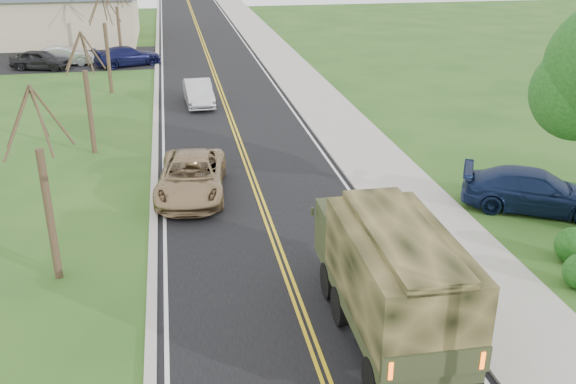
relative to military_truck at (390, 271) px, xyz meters
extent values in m
cube|color=black|center=(-1.99, 34.77, -1.96)|extent=(8.00, 120.00, 0.01)
cube|color=#9E998E|center=(2.16, 34.77, -1.91)|extent=(0.30, 120.00, 0.12)
cube|color=#9E998E|center=(3.91, 34.77, -1.92)|extent=(3.20, 120.00, 0.10)
cube|color=#9E998E|center=(-6.14, 34.77, -1.92)|extent=(0.30, 120.00, 0.10)
cylinder|color=#38281C|center=(-8.99, 4.77, 0.13)|extent=(0.24, 0.24, 4.20)
cylinder|color=#38281C|center=(-8.51, 4.90, 3.16)|extent=(1.01, 0.33, 1.90)
cylinder|color=#38281C|center=(-8.96, 5.39, 3.08)|extent=(0.13, 1.29, 1.74)
cylinder|color=#38281C|center=(-9.45, 4.95, 3.16)|extent=(0.98, 0.43, 1.90)
cylinder|color=#38281C|center=(-9.38, 4.29, 3.08)|extent=(0.79, 1.05, 1.77)
cylinder|color=#38281C|center=(-8.72, 4.36, 3.16)|extent=(0.58, 0.90, 1.90)
cylinder|color=#38281C|center=(-8.99, 16.77, 0.01)|extent=(0.24, 0.24, 3.96)
cylinder|color=#38281C|center=(-8.54, 16.89, 2.86)|extent=(0.96, 0.32, 1.79)
cylinder|color=#38281C|center=(-8.96, 17.35, 2.79)|extent=(0.12, 1.22, 1.65)
cylinder|color=#38281C|center=(-9.42, 16.94, 2.86)|extent=(0.93, 0.41, 1.79)
cylinder|color=#38281C|center=(-9.36, 16.32, 2.79)|extent=(0.75, 0.99, 1.67)
cylinder|color=#38281C|center=(-8.74, 16.38, 2.86)|extent=(0.55, 0.85, 1.80)
cylinder|color=#38281C|center=(-8.99, 28.77, 0.25)|extent=(0.24, 0.24, 4.44)
cylinder|color=#38281C|center=(-8.49, 28.91, 3.45)|extent=(1.07, 0.35, 2.00)
cylinder|color=#38281C|center=(-8.96, 29.42, 3.37)|extent=(0.13, 1.36, 1.84)
cylinder|color=#38281C|center=(-9.48, 28.96, 3.45)|extent=(1.03, 0.46, 2.00)
cylinder|color=#38281C|center=(-9.40, 28.26, 3.37)|extent=(0.83, 1.10, 1.87)
cylinder|color=#38281C|center=(-8.71, 28.33, 3.45)|extent=(0.61, 0.95, 2.01)
cylinder|color=#38281C|center=(-8.99, 40.77, 0.07)|extent=(0.24, 0.24, 4.08)
cube|color=tan|center=(-17.99, 50.77, 0.13)|extent=(20.00, 12.00, 4.20)
cube|color=black|center=(-11.99, 40.77, -1.96)|extent=(18.00, 10.00, 0.02)
cylinder|color=black|center=(-1.05, -2.31, -1.43)|extent=(0.35, 1.08, 1.07)
cylinder|color=black|center=(1.00, -2.33, -1.43)|extent=(0.35, 1.08, 1.07)
cylinder|color=black|center=(-1.02, 0.81, -1.43)|extent=(0.35, 1.08, 1.07)
cylinder|color=black|center=(1.03, 0.79, -1.43)|extent=(0.35, 1.08, 1.07)
cylinder|color=black|center=(-1.00, 2.17, -1.43)|extent=(0.35, 1.08, 1.07)
cylinder|color=black|center=(1.05, 2.15, -1.43)|extent=(0.35, 1.08, 1.07)
cube|color=#30381F|center=(0.00, 0.21, -0.95)|extent=(2.41, 6.85, 0.34)
cube|color=#30381F|center=(0.03, 2.70, -0.12)|extent=(2.36, 1.88, 1.37)
cube|color=black|center=(0.04, 3.58, 0.08)|extent=(2.15, 0.10, 0.68)
cube|color=#30381F|center=(-0.01, -0.62, -0.70)|extent=(2.49, 5.20, 0.15)
cube|color=black|center=(-0.01, -0.62, 0.32)|extent=(2.49, 5.20, 1.95)
cube|color=black|center=(-0.01, -0.62, 1.35)|extent=(1.61, 5.19, 0.24)
cube|color=#30381F|center=(-0.03, -3.20, -0.46)|extent=(2.44, 0.14, 0.63)
cube|color=#FF590C|center=(-1.06, -3.25, -0.46)|extent=(0.10, 0.04, 0.44)
cube|color=#FF590C|center=(0.99, -3.27, -0.46)|extent=(0.10, 0.04, 0.44)
imported|color=#927652|center=(-4.61, 10.65, -1.18)|extent=(3.23, 5.91, 1.57)
imported|color=#BCBCC1|center=(-3.57, 24.73, -1.24)|extent=(1.77, 4.52, 1.47)
imported|color=#101C3D|center=(8.16, 6.80, -1.19)|extent=(5.81, 4.40, 1.57)
imported|color=black|center=(-14.70, 37.16, -1.23)|extent=(4.68, 2.92, 1.49)
imported|color=#ADAEB2|center=(-13.16, 38.50, -1.24)|extent=(4.46, 1.70, 1.45)
imported|color=#0F1037|center=(-8.29, 37.48, -1.23)|extent=(5.51, 3.72, 1.48)
camera|label=1|loc=(-5.14, -13.57, 8.15)|focal=40.00mm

